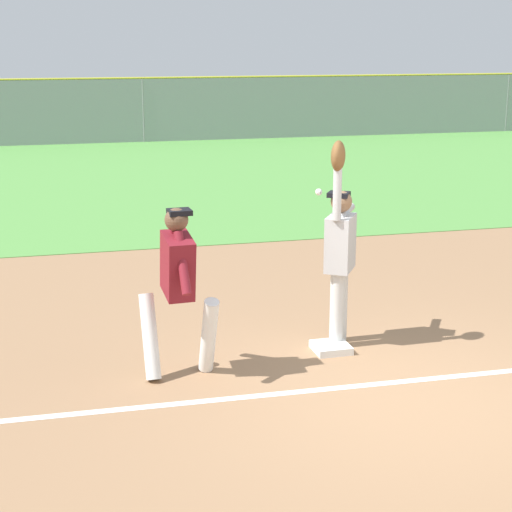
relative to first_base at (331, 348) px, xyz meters
The scene contains 10 objects.
ground_plane 1.43m from the first_base, 77.90° to the right, with size 68.46×68.46×0.00m, color #936D4C.
outfield_grass 12.14m from the first_base, 88.58° to the left, with size 52.46×14.32×0.01m, color #549342.
first_base is the anchor object (origin of this frame).
fielder 1.11m from the first_base, 53.28° to the left, with size 0.57×0.82×2.28m.
runner 1.97m from the first_base, behind, with size 0.74×0.84×1.72m.
baseball 1.69m from the first_base, 99.19° to the left, with size 0.07×0.07×0.07m, color white.
outfield_fence 19.33m from the first_base, 89.11° to the left, with size 52.54×0.08×2.08m.
parked_car_green 22.04m from the first_base, 90.10° to the left, with size 4.46×2.24×1.25m.
parked_car_blue 22.58m from the first_base, 77.88° to the left, with size 4.52×2.36×1.25m.
parked_car_black 24.25m from the first_base, 66.31° to the left, with size 4.54×2.39×1.25m.
Camera 1 is at (-3.18, -6.63, 3.29)m, focal length 58.55 mm.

